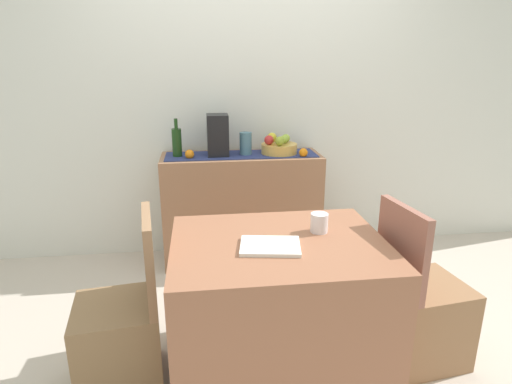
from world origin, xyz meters
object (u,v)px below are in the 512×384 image
fruit_bowl (279,149)px  coffee_cup (319,223)px  coffee_maker (218,135)px  open_book (270,246)px  ceramic_vase (246,144)px  wine_bottle (177,142)px  chair_by_corner (421,314)px  dining_table (278,308)px  chair_near_window (122,337)px  sideboard_console (242,208)px

fruit_bowl → coffee_cup: (-0.02, -1.25, -0.13)m
coffee_maker → open_book: coffee_maker is taller
ceramic_vase → wine_bottle: bearing=180.0°
coffee_maker → coffee_cup: bearing=-70.1°
fruit_bowl → ceramic_vase: size_ratio=1.59×
fruit_bowl → chair_by_corner: size_ratio=0.31×
dining_table → chair_by_corner: size_ratio=1.16×
fruit_bowl → chair_near_window: (-1.03, -1.35, -0.65)m
fruit_bowl → open_book: (-0.30, -1.42, -0.17)m
wine_bottle → coffee_maker: coffee_maker is taller
open_book → sideboard_console: bearing=98.9°
coffee_maker → dining_table: 1.52m
sideboard_console → chair_by_corner: chair_by_corner is taller
ceramic_vase → chair_near_window: (-0.77, -1.35, -0.69)m
wine_bottle → ceramic_vase: 0.52m
chair_by_corner → coffee_maker: bearing=126.9°
open_book → wine_bottle: bearing=117.9°
dining_table → chair_by_corner: (0.79, -0.00, -0.10)m
fruit_bowl → coffee_maker: 0.49m
chair_near_window → chair_by_corner: bearing=-0.2°
fruit_bowl → dining_table: fruit_bowl is taller
chair_near_window → sideboard_console: bearing=61.4°
dining_table → coffee_cup: coffee_cup is taller
coffee_maker → fruit_bowl: bearing=0.0°
sideboard_console → dining_table: sideboard_console is taller
sideboard_console → dining_table: (0.05, -1.35, -0.07)m
fruit_bowl → wine_bottle: 0.79m
fruit_bowl → chair_near_window: size_ratio=0.31×
sideboard_console → chair_by_corner: size_ratio=1.37×
ceramic_vase → chair_near_window: size_ratio=0.19×
ceramic_vase → chair_near_window: 1.70m
coffee_maker → coffee_cup: (0.45, -1.25, -0.24)m
wine_bottle → chair_near_window: size_ratio=0.32×
ceramic_vase → coffee_cup: (0.24, -1.25, -0.17)m
sideboard_console → open_book: 1.45m
wine_bottle → dining_table: 1.58m
open_book → coffee_cup: 0.33m
fruit_bowl → open_book: fruit_bowl is taller
sideboard_console → wine_bottle: 0.73m
ceramic_vase → chair_by_corner: size_ratio=0.19×
sideboard_console → chair_near_window: chair_near_window is taller
fruit_bowl → dining_table: 1.48m
open_book → fruit_bowl: bearing=87.1°
wine_bottle → chair_near_window: bearing=-100.5°
ceramic_vase → chair_near_window: ceramic_vase is taller
dining_table → chair_near_window: 0.79m
wine_bottle → coffee_cup: 1.48m
sideboard_console → fruit_bowl: (0.30, 0.00, 0.48)m
dining_table → coffee_cup: bearing=22.9°
ceramic_vase → chair_by_corner: (0.80, -1.35, -0.69)m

